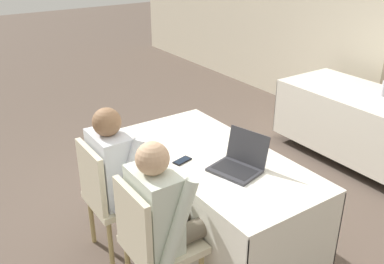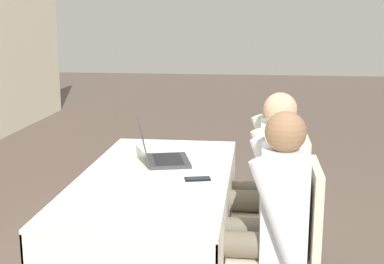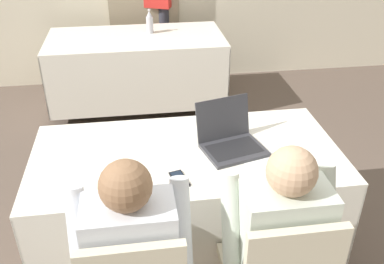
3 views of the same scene
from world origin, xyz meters
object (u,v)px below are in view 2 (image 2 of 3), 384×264
cell_phone (197,179)px  chair_near_left (287,243)px  laptop (161,155)px  person_checkered_shirt (267,212)px  person_white_shirt (265,175)px  chair_near_right (281,200)px

cell_phone → chair_near_left: bearing=-131.4°
laptop → person_checkered_shirt: person_checkered_shirt is taller
person_white_shirt → laptop: bearing=-84.0°
laptop → cell_phone: laptop is taller
cell_phone → person_checkered_shirt: 0.45m
cell_phone → chair_near_right: chair_near_right is taller
cell_phone → chair_near_right: 0.66m
person_checkered_shirt → person_white_shirt: (0.63, 0.00, 0.00)m
laptop → chair_near_right: size_ratio=0.42×
chair_near_left → chair_near_right: 0.63m
cell_phone → laptop: bearing=25.1°
chair_near_left → laptop: bearing=-127.5°
chair_near_left → chair_near_right: bearing=-180.0°
laptop → person_white_shirt: (0.07, -0.63, -0.12)m
chair_near_right → person_white_shirt: size_ratio=0.78×
laptop → chair_near_left: 0.97m
chair_near_left → person_checkered_shirt: person_checkered_shirt is taller
person_checkered_shirt → person_white_shirt: size_ratio=1.00×
cell_phone → chair_near_left: (-0.25, -0.47, -0.24)m
laptop → chair_near_left: laptop is taller
cell_phone → person_white_shirt: bearing=-58.1°
cell_phone → chair_near_right: bearing=-65.1°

